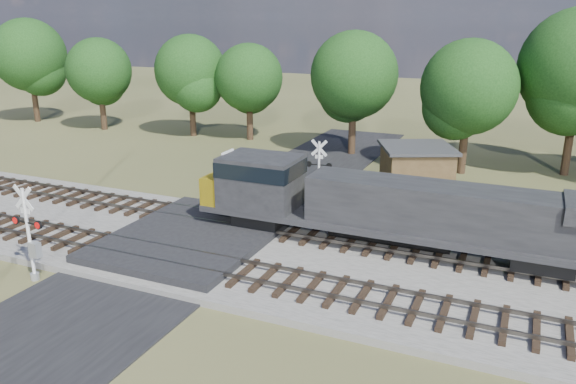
% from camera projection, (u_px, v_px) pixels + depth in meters
% --- Properties ---
extents(ground, '(160.00, 160.00, 0.00)m').
position_uv_depth(ground, '(188.00, 248.00, 26.23)').
color(ground, '#404625').
rests_on(ground, ground).
extents(ballast_bed, '(140.00, 10.00, 0.30)m').
position_uv_depth(ballast_bed, '(403.00, 279.00, 22.79)').
color(ballast_bed, gray).
rests_on(ballast_bed, ground).
extents(road, '(7.00, 60.00, 0.08)m').
position_uv_depth(road, '(188.00, 248.00, 26.21)').
color(road, black).
rests_on(road, ground).
extents(crossing_panel, '(7.00, 9.00, 0.62)m').
position_uv_depth(crossing_panel, '(194.00, 238.00, 26.57)').
color(crossing_panel, '#262628').
rests_on(crossing_panel, ground).
extents(track_near, '(140.00, 2.60, 0.33)m').
position_uv_depth(track_near, '(225.00, 269.00, 23.16)').
color(track_near, black).
rests_on(track_near, ballast_bed).
extents(track_far, '(140.00, 2.60, 0.33)m').
position_uv_depth(track_far, '(276.00, 229.00, 27.53)').
color(track_far, black).
rests_on(track_far, ballast_bed).
extents(crossing_signal_near, '(1.64, 0.35, 4.06)m').
position_uv_depth(crossing_signal_near, '(31.00, 242.00, 22.57)').
color(crossing_signal_near, silver).
rests_on(crossing_signal_near, ground).
extents(crossing_signal_far, '(1.54, 0.33, 3.81)m').
position_uv_depth(crossing_signal_far, '(317.00, 178.00, 31.94)').
color(crossing_signal_far, silver).
rests_on(crossing_signal_far, ground).
extents(equipment_shed, '(5.54, 5.54, 2.85)m').
position_uv_depth(equipment_shed, '(416.00, 168.00, 34.48)').
color(equipment_shed, '#45331D').
rests_on(equipment_shed, ground).
extents(treeline, '(81.76, 10.34, 11.29)m').
position_uv_depth(treeline, '(485.00, 75.00, 38.48)').
color(treeline, black).
rests_on(treeline, ground).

